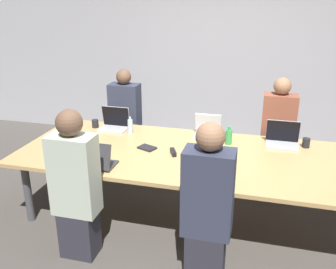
% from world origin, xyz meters
% --- Properties ---
extents(ground_plane, '(24.00, 24.00, 0.00)m').
position_xyz_m(ground_plane, '(0.00, 0.00, 0.00)').
color(ground_plane, '#4C4742').
extents(curtain_wall, '(12.00, 0.06, 2.80)m').
position_xyz_m(curtain_wall, '(0.00, 2.38, 1.40)').
color(curtain_wall, '#ADADB2').
rests_on(curtain_wall, ground_plane).
extents(conference_table, '(3.57, 1.46, 0.73)m').
position_xyz_m(conference_table, '(0.00, 0.00, 0.68)').
color(conference_table, tan).
rests_on(conference_table, ground_plane).
extents(laptop_near_left, '(0.33, 0.26, 0.26)m').
position_xyz_m(laptop_near_left, '(-0.78, -0.56, 0.81)').
color(laptop_near_left, '#333338').
rests_on(laptop_near_left, conference_table).
extents(person_near_left, '(0.40, 0.24, 1.41)m').
position_xyz_m(person_near_left, '(-0.82, -0.92, 0.69)').
color(person_near_left, '#2D2D38').
rests_on(person_near_left, ground_plane).
extents(laptop_far_left, '(0.35, 0.27, 0.27)m').
position_xyz_m(laptop_far_left, '(-1.04, 0.52, 0.81)').
color(laptop_far_left, '#B7B7BC').
rests_on(laptop_far_left, conference_table).
extents(person_far_left, '(0.40, 0.24, 1.38)m').
position_xyz_m(person_far_left, '(-1.09, 1.02, 0.67)').
color(person_far_left, '#2D2D38').
rests_on(person_far_left, ground_plane).
extents(cup_far_left, '(0.08, 0.08, 0.10)m').
position_xyz_m(cup_far_left, '(-1.30, 0.50, 0.78)').
color(cup_far_left, '#232328').
rests_on(cup_far_left, conference_table).
extents(bottle_far_left, '(0.06, 0.06, 0.21)m').
position_xyz_m(bottle_far_left, '(-0.79, 0.41, 0.82)').
color(bottle_far_left, '#ADD1E0').
rests_on(bottle_far_left, conference_table).
extents(laptop_far_right, '(0.35, 0.27, 0.27)m').
position_xyz_m(laptop_far_right, '(0.95, 0.50, 0.81)').
color(laptop_far_right, '#B7B7BC').
rests_on(laptop_far_right, conference_table).
extents(person_far_right, '(0.40, 0.24, 1.39)m').
position_xyz_m(person_far_right, '(0.91, 0.98, 0.67)').
color(person_far_right, '#2D2D38').
rests_on(person_far_right, ground_plane).
extents(cup_far_right, '(0.08, 0.08, 0.10)m').
position_xyz_m(cup_far_right, '(1.20, 0.49, 0.78)').
color(cup_far_right, '#232328').
rests_on(cup_far_right, conference_table).
extents(laptop_far_center, '(0.31, 0.27, 0.27)m').
position_xyz_m(laptop_far_center, '(0.11, 0.57, 0.81)').
color(laptop_far_center, '#B7B7BC').
rests_on(laptop_far_center, conference_table).
extents(cup_far_center, '(0.08, 0.08, 0.08)m').
position_xyz_m(cup_far_center, '(0.34, 0.48, 0.77)').
color(cup_far_center, '#232328').
rests_on(cup_far_center, conference_table).
extents(bottle_far_center, '(0.07, 0.07, 0.20)m').
position_xyz_m(bottle_far_center, '(0.38, 0.37, 0.82)').
color(bottle_far_center, green).
rests_on(bottle_far_center, conference_table).
extents(laptop_near_midright, '(0.35, 0.26, 0.26)m').
position_xyz_m(laptop_near_midright, '(0.34, -0.52, 0.81)').
color(laptop_near_midright, gray).
rests_on(laptop_near_midright, conference_table).
extents(person_near_midright, '(0.40, 0.24, 1.41)m').
position_xyz_m(person_near_midright, '(0.35, -0.93, 0.69)').
color(person_near_midright, '#2D2D38').
rests_on(person_near_midright, ground_plane).
extents(bottle_near_midright, '(0.07, 0.07, 0.26)m').
position_xyz_m(bottle_near_midright, '(0.09, -0.37, 0.84)').
color(bottle_near_midright, '#ADD1E0').
rests_on(bottle_near_midright, conference_table).
extents(stapler, '(0.10, 0.15, 0.05)m').
position_xyz_m(stapler, '(-0.15, -0.07, 0.76)').
color(stapler, black).
rests_on(stapler, conference_table).
extents(notebook, '(0.22, 0.19, 0.02)m').
position_xyz_m(notebook, '(-0.46, 0.01, 0.74)').
color(notebook, '#232328').
rests_on(notebook, conference_table).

